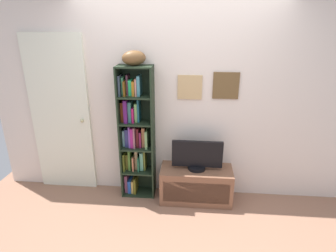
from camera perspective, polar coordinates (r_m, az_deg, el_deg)
The scene contains 7 objects.
ground at distance 3.20m, azimuth 0.29°, elevation -23.83°, with size 5.20×5.20×0.04m, color #8C624D.
back_wall at distance 3.54m, azimuth 1.96°, elevation 4.98°, with size 4.80×0.08×2.53m.
bookshelf at distance 3.62m, azimuth -6.68°, elevation -1.62°, with size 0.43×0.26×1.73m.
football at distance 3.34m, azimuth -6.93°, elevation 13.53°, with size 0.28×0.17×0.17m, color brown.
tv_stand at distance 3.74m, azimuth 5.69°, elevation -11.69°, with size 0.91×0.41×0.45m.
television at distance 3.54m, azimuth 5.92°, elevation -6.06°, with size 0.63×0.22×0.38m.
door at distance 3.95m, azimuth -20.91°, elevation 1.88°, with size 0.78×0.09×2.09m.
Camera 1 is at (0.19, -2.28, 2.21)m, focal length 30.06 mm.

